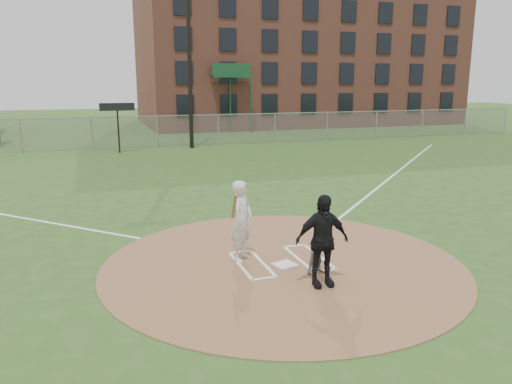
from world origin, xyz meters
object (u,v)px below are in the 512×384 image
object	(u,v)px
umpire	(322,241)
batter_at_plate	(242,221)
home_plate	(285,265)
catcher	(319,250)

from	to	relation	value
umpire	batter_at_plate	world-z (taller)	umpire
umpire	batter_at_plate	distance (m)	2.27
home_plate	umpire	world-z (taller)	umpire
home_plate	catcher	distance (m)	1.01
home_plate	catcher	bearing A→B (deg)	-51.66
umpire	batter_at_plate	xyz separation A→B (m)	(-1.12, 1.97, -0.01)
home_plate	umpire	distance (m)	1.64
home_plate	batter_at_plate	bearing A→B (deg)	140.23
umpire	home_plate	bearing A→B (deg)	106.06
home_plate	umpire	xyz separation A→B (m)	(0.30, -1.29, 0.96)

